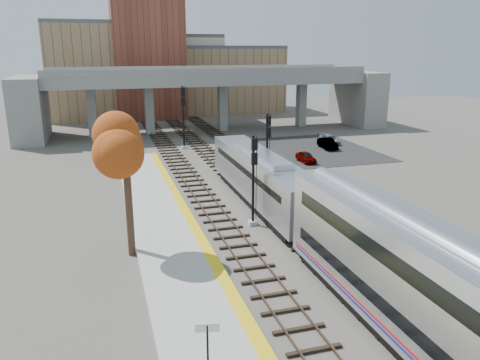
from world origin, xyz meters
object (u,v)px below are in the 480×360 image
object	(u,v)px
tree	(125,150)
coach	(474,327)
car_a	(306,157)
car_c	(330,139)
signal_mast_far	(183,117)
signal_mast_mid	(267,152)
locomotive	(261,177)
signal_mast_near	(253,183)
car_b	(328,144)

from	to	relation	value
tree	coach	bearing A→B (deg)	-55.65
car_a	car_c	size ratio (longest dim) A/B	0.86
signal_mast_far	car_c	distance (m)	19.33
coach	signal_mast_mid	distance (m)	26.85
locomotive	signal_mast_near	world-z (taller)	signal_mast_near
signal_mast_mid	tree	bearing A→B (deg)	-139.10
signal_mast_far	car_c	xyz separation A→B (m)	(18.87, -2.52, -3.35)
car_c	car_a	bearing A→B (deg)	-133.42
locomotive	car_b	world-z (taller)	locomotive
coach	car_b	size ratio (longest dim) A/B	6.29
signal_mast_mid	car_a	bearing A→B (deg)	46.49
signal_mast_far	car_c	size ratio (longest dim) A/B	1.99
coach	car_a	bearing A→B (deg)	74.75
car_c	car_b	bearing A→B (deg)	-124.82
signal_mast_near	car_a	distance (m)	20.14
car_a	car_b	size ratio (longest dim) A/B	0.84
coach	signal_mast_mid	xyz separation A→B (m)	(2.00, 26.77, 0.46)
tree	car_a	size ratio (longest dim) A/B	2.63
signal_mast_near	tree	world-z (taller)	tree
coach	car_c	distance (m)	46.44
locomotive	car_c	bearing A→B (deg)	50.92
signal_mast_near	car_c	size ratio (longest dim) A/B	1.67
signal_mast_near	signal_mast_far	xyz separation A→B (m)	(-0.00, 27.48, 0.85)
car_a	car_c	distance (m)	11.33
signal_mast_far	car_c	bearing A→B (deg)	-7.61
coach	signal_mast_near	distance (m)	18.42
locomotive	signal_mast_far	distance (m)	23.32
locomotive	car_c	distance (m)	26.65
signal_mast_mid	car_c	distance (m)	22.28
car_b	signal_mast_mid	bearing A→B (deg)	-128.60
tree	signal_mast_far	bearing A→B (deg)	73.94
coach	signal_mast_far	xyz separation A→B (m)	(-2.10, 45.77, 1.16)
coach	car_b	bearing A→B (deg)	69.63
signal_mast_mid	tree	size ratio (longest dim) A/B	0.76
signal_mast_mid	car_a	xyz separation A→B (m)	(7.44, 7.84, -2.65)
signal_mast_near	signal_mast_far	world-z (taller)	signal_mast_far
signal_mast_far	tree	world-z (taller)	tree
coach	signal_mast_far	distance (m)	45.84
car_a	car_b	world-z (taller)	car_b
locomotive	car_a	bearing A→B (deg)	51.82
car_a	coach	bearing A→B (deg)	-105.94
coach	signal_mast_far	world-z (taller)	signal_mast_far
locomotive	car_a	size ratio (longest dim) A/B	5.69
signal_mast_near	car_c	world-z (taller)	signal_mast_near
locomotive	coach	distance (m)	22.61
signal_mast_far	car_a	xyz separation A→B (m)	(11.54, -11.16, -3.34)
car_a	signal_mast_mid	bearing A→B (deg)	-134.20
signal_mast_mid	car_c	xyz separation A→B (m)	(14.77, 16.48, -2.65)
locomotive	signal_mast_mid	distance (m)	4.73
signal_mast_near	signal_mast_mid	size ratio (longest dim) A/B	0.97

